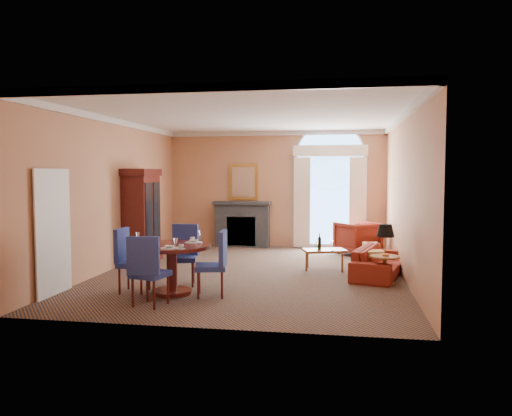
% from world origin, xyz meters
% --- Properties ---
extents(ground, '(7.50, 7.50, 0.00)m').
position_xyz_m(ground, '(0.00, 0.00, 0.00)').
color(ground, '#14223F').
rests_on(ground, ground).
extents(room_envelope, '(6.04, 7.52, 3.45)m').
position_xyz_m(room_envelope, '(-0.03, 0.67, 2.51)').
color(room_envelope, tan).
rests_on(room_envelope, ground).
extents(armoire, '(0.62, 1.09, 2.14)m').
position_xyz_m(armoire, '(-2.72, 0.79, 1.03)').
color(armoire, '#3F110E').
rests_on(armoire, ground).
extents(dining_table, '(1.33, 1.33, 1.04)m').
position_xyz_m(dining_table, '(-1.03, -2.00, 0.61)').
color(dining_table, '#3F110E').
rests_on(dining_table, ground).
extents(dining_chair_north, '(0.59, 0.59, 1.10)m').
position_xyz_m(dining_chair_north, '(-1.06, -1.24, 0.63)').
color(dining_chair_north, navy).
rests_on(dining_chair_north, ground).
extents(dining_chair_south, '(0.59, 0.59, 1.10)m').
position_xyz_m(dining_chair_south, '(-1.11, -2.89, 0.63)').
color(dining_chair_south, navy).
rests_on(dining_chair_south, ground).
extents(dining_chair_east, '(0.59, 0.59, 1.10)m').
position_xyz_m(dining_chair_east, '(-0.23, -2.07, 0.63)').
color(dining_chair_east, navy).
rests_on(dining_chair_east, ground).
extents(dining_chair_west, '(0.51, 0.50, 1.10)m').
position_xyz_m(dining_chair_west, '(-1.81, -2.00, 0.63)').
color(dining_chair_west, navy).
rests_on(dining_chair_west, ground).
extents(sofa, '(1.25, 2.11, 0.58)m').
position_xyz_m(sofa, '(2.55, 0.07, 0.29)').
color(sofa, maroon).
rests_on(sofa, ground).
extents(armchair, '(1.26, 1.27, 0.83)m').
position_xyz_m(armchair, '(2.22, 2.70, 0.42)').
color(armchair, maroon).
rests_on(armchair, ground).
extents(coffee_table, '(0.98, 0.72, 0.79)m').
position_xyz_m(coffee_table, '(1.46, 0.50, 0.42)').
color(coffee_table, brown).
rests_on(coffee_table, ground).
extents(side_table, '(0.53, 0.53, 1.09)m').
position_xyz_m(side_table, '(2.60, -0.67, 0.70)').
color(side_table, brown).
rests_on(side_table, ground).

